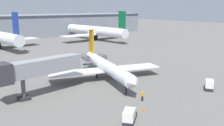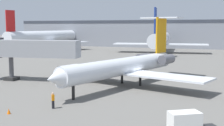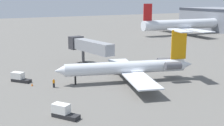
# 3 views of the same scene
# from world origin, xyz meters

# --- Properties ---
(ground_plane) EXTENTS (400.00, 400.00, 0.10)m
(ground_plane) POSITION_xyz_m (0.00, 0.00, -0.05)
(ground_plane) COLOR #66635E
(regional_jet) EXTENTS (24.58, 27.63, 9.97)m
(regional_jet) POSITION_xyz_m (-1.56, -0.61, 2.96)
(regional_jet) COLOR silver
(regional_jet) RESTS_ON ground_plane
(jet_bridge) EXTENTS (15.88, 5.40, 6.67)m
(jet_bridge) POSITION_xyz_m (-17.74, -2.87, 4.96)
(jet_bridge) COLOR gray
(jet_bridge) RESTS_ON ground_plane
(ground_crew_marshaller) EXTENTS (0.46, 0.47, 1.69)m
(ground_crew_marshaller) POSITION_xyz_m (-4.61, -15.51, 0.86)
(ground_crew_marshaller) COLOR black
(ground_crew_marshaller) RESTS_ON ground_plane
(baggage_tug_lead) EXTENTS (3.96, 3.64, 1.90)m
(baggage_tug_lead) POSITION_xyz_m (-11.56, -20.38, 0.84)
(baggage_tug_lead) COLOR #262628
(baggage_tug_lead) RESTS_ON ground_plane
(baggage_tug_trailing) EXTENTS (4.09, 3.42, 1.90)m
(baggage_tug_trailing) POSITION_xyz_m (9.56, -18.54, 0.84)
(baggage_tug_trailing) COLOR #262628
(baggage_tug_trailing) RESTS_ON ground_plane
(traffic_cone_near) EXTENTS (0.36, 0.36, 0.55)m
(traffic_cone_near) POSITION_xyz_m (-7.51, -18.86, 0.28)
(traffic_cone_near) COLOR orange
(traffic_cone_near) RESTS_ON ground_plane
(terminal_building) EXTENTS (157.39, 25.73, 10.96)m
(terminal_building) POSITION_xyz_m (0.00, 89.90, 5.49)
(terminal_building) COLOR gray
(terminal_building) RESTS_ON ground_plane
(parked_airliner_centre) EXTENTS (34.01, 40.21, 13.43)m
(parked_airliner_centre) POSITION_xyz_m (32.52, 55.64, 4.31)
(parked_airliner_centre) COLOR white
(parked_airliner_centre) RESTS_ON ground_plane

